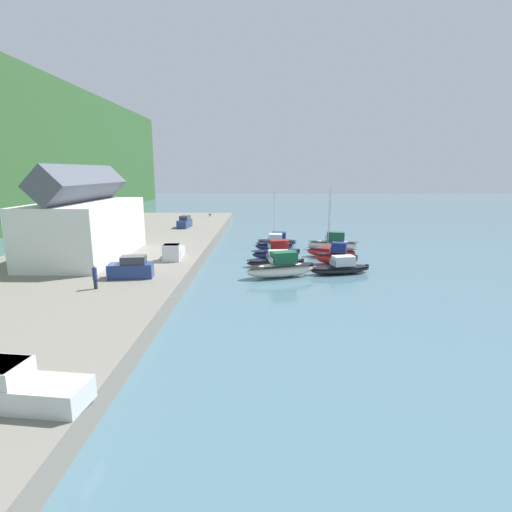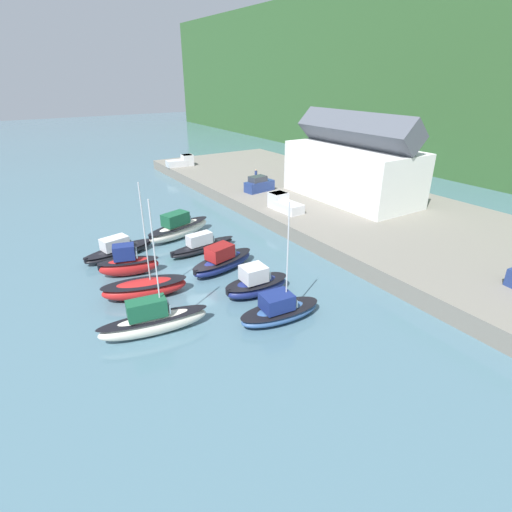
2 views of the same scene
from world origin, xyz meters
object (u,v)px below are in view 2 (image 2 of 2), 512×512
at_px(moored_boat_3, 256,284).
at_px(moored_boat_6, 128,264).
at_px(moored_boat_2, 222,261).
at_px(pickup_truck_0, 182,161).
at_px(moored_boat_5, 118,250).
at_px(moored_boat_7, 145,288).
at_px(moored_boat_4, 280,310).
at_px(parked_car_0, 259,185).
at_px(person_on_quay, 256,176).
at_px(moored_boat_1, 202,245).
at_px(pickup_truck_1, 283,203).
at_px(moored_boat_0, 179,228).
at_px(moored_boat_8, 153,321).

xyz_separation_m(moored_boat_3, moored_boat_6, (-9.14, -7.78, 0.15)).
bearing_deg(moored_boat_2, pickup_truck_0, 148.08).
height_order(moored_boat_5, moored_boat_7, moored_boat_7).
distance_m(moored_boat_7, pickup_truck_0, 43.63).
distance_m(moored_boat_4, pickup_truck_0, 49.11).
distance_m(moored_boat_7, parked_car_0, 28.17).
relative_size(moored_boat_6, moored_boat_7, 0.59).
bearing_deg(moored_boat_2, moored_boat_6, -130.24).
distance_m(moored_boat_2, moored_boat_7, 7.64).
distance_m(moored_boat_3, pickup_truck_0, 44.99).
bearing_deg(moored_boat_2, person_on_quay, 126.61).
distance_m(moored_boat_1, moored_boat_2, 4.75).
distance_m(moored_boat_5, moored_boat_7, 9.11).
bearing_deg(pickup_truck_0, moored_boat_7, -21.17).
xyz_separation_m(moored_boat_2, pickup_truck_0, (-37.90, 12.35, 1.48)).
height_order(parked_car_0, person_on_quay, parked_car_0).
height_order(moored_boat_7, person_on_quay, moored_boat_7).
bearing_deg(moored_boat_3, moored_boat_2, -175.24).
distance_m(moored_boat_3, pickup_truck_1, 18.00).
xyz_separation_m(moored_boat_2, pickup_truck_1, (-7.67, 12.52, 1.48)).
relative_size(moored_boat_0, moored_boat_2, 1.17).
height_order(moored_boat_3, pickup_truck_1, pickup_truck_1).
bearing_deg(pickup_truck_0, moored_boat_5, -27.39).
height_order(moored_boat_2, person_on_quay, person_on_quay).
bearing_deg(moored_boat_0, moored_boat_4, -18.05).
bearing_deg(moored_boat_3, moored_boat_8, -82.66).
bearing_deg(person_on_quay, moored_boat_6, -55.83).
height_order(moored_boat_4, pickup_truck_1, moored_boat_4).
bearing_deg(moored_boat_2, moored_boat_4, -16.04).
distance_m(moored_boat_4, person_on_quay, 34.23).
bearing_deg(moored_boat_4, moored_boat_3, 177.11).
bearing_deg(moored_boat_5, moored_boat_7, -15.08).
relative_size(moored_boat_3, moored_boat_5, 0.75).
xyz_separation_m(pickup_truck_1, person_on_quay, (-12.49, 4.10, 0.28)).
bearing_deg(moored_boat_7, moored_boat_1, 140.15).
distance_m(moored_boat_8, parked_car_0, 32.52).
relative_size(moored_boat_2, moored_boat_3, 1.26).
bearing_deg(moored_boat_2, moored_boat_1, 163.43).
xyz_separation_m(moored_boat_0, moored_boat_8, (16.02, -8.58, -0.04)).
distance_m(moored_boat_0, moored_boat_8, 18.17).
bearing_deg(moored_boat_3, parked_car_0, 148.70).
xyz_separation_m(moored_boat_3, moored_boat_5, (-13.63, -7.48, -0.20)).
relative_size(moored_boat_5, moored_boat_8, 0.78).
bearing_deg(moored_boat_3, pickup_truck_0, 166.70).
xyz_separation_m(pickup_truck_0, person_on_quay, (17.75, 4.28, 0.28)).
bearing_deg(moored_boat_7, pickup_truck_1, 127.47).
xyz_separation_m(moored_boat_5, moored_boat_7, (9.10, -0.35, 0.06)).
relative_size(moored_boat_6, pickup_truck_1, 1.16).
distance_m(moored_boat_6, pickup_truck_0, 39.55).
bearing_deg(pickup_truck_1, moored_boat_7, -160.24).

